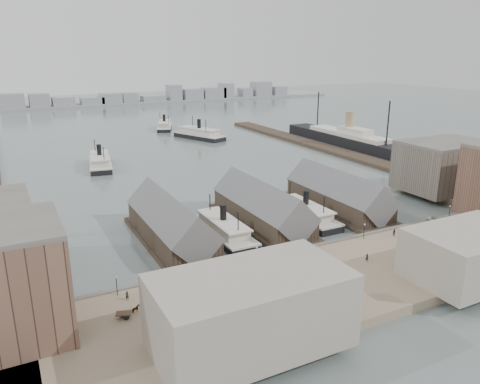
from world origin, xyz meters
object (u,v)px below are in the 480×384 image
horse_cart_center (306,285)px  ferry_docked_west (223,229)px  horse_cart_left (132,311)px  horse_cart_right (416,268)px  tram (443,229)px  ocean_steamer (348,139)px

horse_cart_center → ferry_docked_west: bearing=-10.3°
horse_cart_left → horse_cart_center: size_ratio=0.96×
horse_cart_center → horse_cart_right: size_ratio=1.05×
horse_cart_center → horse_cart_right: 25.03m
tram → horse_cart_center: 46.06m
ferry_docked_west → horse_cart_right: bearing=-57.0°
ocean_steamer → horse_cart_left: 173.09m
horse_cart_left → horse_cart_center: (32.46, -6.15, 0.02)m
ocean_steamer → horse_cart_right: ocean_steamer is taller
horse_cart_left → ferry_docked_west: bearing=-25.4°
tram → horse_cart_center: tram is taller
tram → horse_cart_left: 78.03m
ocean_steamer → ferry_docked_west: bearing=-143.6°
ocean_steamer → tram: 121.06m
ocean_steamer → tram: (-58.32, -106.09, -0.02)m
ferry_docked_west → ocean_steamer: (105.00, 77.55, 1.60)m
horse_cart_left → horse_cart_right: horse_cart_left is taller
horse_cart_left → horse_cart_right: 58.06m
ocean_steamer → horse_cart_center: ocean_steamer is taller
horse_cart_left → horse_cart_center: horse_cart_center is taller
horse_cart_left → ocean_steamer: bearing=-30.3°
tram → horse_cart_left: bearing=-175.2°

